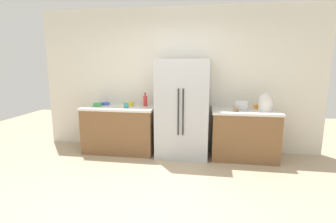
% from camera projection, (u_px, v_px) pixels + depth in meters
% --- Properties ---
extents(ground_plane, '(10.94, 10.94, 0.00)m').
position_uv_depth(ground_plane, '(157.00, 197.00, 3.32)').
color(ground_plane, tan).
extents(kitchen_back_panel, '(5.47, 0.10, 2.75)m').
position_uv_depth(kitchen_back_panel, '(177.00, 80.00, 5.02)').
color(kitchen_back_panel, silver).
rests_on(kitchen_back_panel, ground_plane).
extents(counter_left, '(1.38, 0.69, 0.89)m').
position_uv_depth(counter_left, '(120.00, 129.00, 4.98)').
color(counter_left, brown).
rests_on(counter_left, ground_plane).
extents(counter_right, '(1.17, 0.69, 0.89)m').
position_uv_depth(counter_right, '(244.00, 134.00, 4.62)').
color(counter_right, brown).
rests_on(counter_right, ground_plane).
extents(refrigerator, '(0.94, 0.72, 1.78)m').
position_uv_depth(refrigerator, '(183.00, 108.00, 4.68)').
color(refrigerator, '#B7BABF').
rests_on(refrigerator, ground_plane).
extents(toaster, '(0.22, 0.16, 0.17)m').
position_uv_depth(toaster, '(240.00, 105.00, 4.53)').
color(toaster, silver).
rests_on(toaster, counter_right).
extents(rice_cooker, '(0.24, 0.24, 0.32)m').
position_uv_depth(rice_cooker, '(266.00, 102.00, 4.43)').
color(rice_cooker, silver).
rests_on(rice_cooker, counter_right).
extents(bottle_a, '(0.08, 0.08, 0.26)m').
position_uv_depth(bottle_a, '(145.00, 101.00, 4.94)').
color(bottle_a, red).
rests_on(bottle_a, counter_left).
extents(cup_a, '(0.08, 0.08, 0.09)m').
position_uv_depth(cup_a, '(126.00, 105.00, 4.75)').
color(cup_a, teal).
rests_on(cup_a, counter_left).
extents(cup_b, '(0.08, 0.08, 0.08)m').
position_uv_depth(cup_b, '(236.00, 109.00, 4.39)').
color(cup_b, brown).
rests_on(cup_b, counter_right).
extents(cup_c, '(0.08, 0.08, 0.07)m').
position_uv_depth(cup_c, '(256.00, 107.00, 4.66)').
color(cup_c, orange).
rests_on(cup_c, counter_right).
extents(bowl_a, '(0.16, 0.16, 0.05)m').
position_uv_depth(bowl_a, '(106.00, 104.00, 5.10)').
color(bowl_a, blue).
rests_on(bowl_a, counter_left).
extents(bowl_b, '(0.16, 0.16, 0.07)m').
position_uv_depth(bowl_b, '(130.00, 104.00, 5.00)').
color(bowl_b, yellow).
rests_on(bowl_b, counter_left).
extents(bowl_c, '(0.16, 0.16, 0.06)m').
position_uv_depth(bowl_c, '(97.00, 105.00, 4.93)').
color(bowl_c, green).
rests_on(bowl_c, counter_left).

